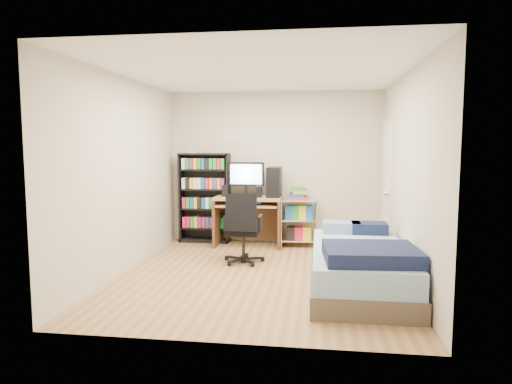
# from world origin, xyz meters

# --- Properties ---
(room) EXTENTS (3.58, 4.08, 2.58)m
(room) POSITION_xyz_m (0.00, 0.00, 1.25)
(room) COLOR #A77F53
(room) RESTS_ON ground
(media_shelf) EXTENTS (0.84, 0.28, 1.55)m
(media_shelf) POSITION_xyz_m (-1.16, 1.84, 0.77)
(media_shelf) COLOR black
(media_shelf) RESTS_ON room
(computer_desk) EXTENTS (1.07, 0.62, 1.35)m
(computer_desk) POSITION_xyz_m (-0.28, 1.68, 0.73)
(computer_desk) COLOR #A67B55
(computer_desk) RESTS_ON room
(office_chair) EXTENTS (0.58, 0.58, 0.98)m
(office_chair) POSITION_xyz_m (-0.30, 0.55, 0.31)
(office_chair) COLOR black
(office_chair) RESTS_ON room
(wire_cart) EXTENTS (0.59, 0.44, 0.93)m
(wire_cart) POSITION_xyz_m (0.42, 1.72, 0.61)
(wire_cart) COLOR white
(wire_cart) RESTS_ON room
(bed) EXTENTS (1.08, 2.16, 0.62)m
(bed) POSITION_xyz_m (1.19, -0.38, 0.27)
(bed) COLOR brown
(bed) RESTS_ON room
(door) EXTENTS (0.12, 0.80, 2.00)m
(door) POSITION_xyz_m (1.72, 1.35, 1.00)
(door) COLOR silver
(door) RESTS_ON room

